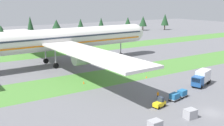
{
  "coord_description": "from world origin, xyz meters",
  "views": [
    {
      "loc": [
        -39.11,
        -27.67,
        19.62
      ],
      "look_at": [
        -2.99,
        28.87,
        4.0
      ],
      "focal_mm": 42.22,
      "sensor_mm": 36.0,
      "label": 1
    }
  ],
  "objects_px": {
    "cargo_dolly_second": "(182,93)",
    "uld_container_0": "(155,125)",
    "airliner": "(56,39)",
    "taxiway_marker_0": "(146,77)",
    "baggage_tug": "(160,103)",
    "cargo_dolly_lead": "(174,96)",
    "taxiway_marker_1": "(84,82)",
    "catering_truck": "(202,77)",
    "ground_crew_marshaller": "(158,95)",
    "uld_container_1": "(190,114)"
  },
  "relations": [
    {
      "from": "catering_truck",
      "to": "ground_crew_marshaller",
      "type": "xyz_separation_m",
      "value": [
        -15.19,
        -1.41,
        -1.01
      ]
    },
    {
      "from": "ground_crew_marshaller",
      "to": "taxiway_marker_1",
      "type": "bearing_deg",
      "value": 109.77
    },
    {
      "from": "uld_container_1",
      "to": "taxiway_marker_1",
      "type": "height_order",
      "value": "uld_container_1"
    },
    {
      "from": "cargo_dolly_second",
      "to": "catering_truck",
      "type": "relative_size",
      "value": 0.33
    },
    {
      "from": "cargo_dolly_lead",
      "to": "taxiway_marker_0",
      "type": "bearing_deg",
      "value": -31.53
    },
    {
      "from": "baggage_tug",
      "to": "cargo_dolly_second",
      "type": "distance_m",
      "value": 7.93
    },
    {
      "from": "airliner",
      "to": "uld_container_0",
      "type": "relative_size",
      "value": 42.91
    },
    {
      "from": "cargo_dolly_lead",
      "to": "catering_truck",
      "type": "distance_m",
      "value": 13.46
    },
    {
      "from": "ground_crew_marshaller",
      "to": "uld_container_0",
      "type": "distance_m",
      "value": 13.84
    },
    {
      "from": "airliner",
      "to": "taxiway_marker_1",
      "type": "distance_m",
      "value": 23.77
    },
    {
      "from": "uld_container_0",
      "to": "taxiway_marker_1",
      "type": "xyz_separation_m",
      "value": [
        1.51,
        27.74,
        -0.51
      ]
    },
    {
      "from": "taxiway_marker_1",
      "to": "uld_container_1",
      "type": "bearing_deg",
      "value": -76.47
    },
    {
      "from": "taxiway_marker_0",
      "to": "uld_container_0",
      "type": "bearing_deg",
      "value": -127.26
    },
    {
      "from": "baggage_tug",
      "to": "ground_crew_marshaller",
      "type": "distance_m",
      "value": 4.25
    },
    {
      "from": "catering_truck",
      "to": "uld_container_1",
      "type": "xyz_separation_m",
      "value": [
        -16.66,
        -11.24,
        -1.13
      ]
    },
    {
      "from": "uld_container_1",
      "to": "cargo_dolly_lead",
      "type": "bearing_deg",
      "value": 63.1
    },
    {
      "from": "cargo_dolly_second",
      "to": "uld_container_0",
      "type": "xyz_separation_m",
      "value": [
        -14.79,
        -8.14,
        -0.07
      ]
    },
    {
      "from": "airliner",
      "to": "ground_crew_marshaller",
      "type": "xyz_separation_m",
      "value": [
        6.28,
        -40.15,
        -7.26
      ]
    },
    {
      "from": "uld_container_0",
      "to": "uld_container_1",
      "type": "bearing_deg",
      "value": 0.84
    },
    {
      "from": "airliner",
      "to": "uld_container_0",
      "type": "xyz_separation_m",
      "value": [
        -3.34,
        -50.1,
        -7.36
      ]
    },
    {
      "from": "catering_truck",
      "to": "taxiway_marker_0",
      "type": "distance_m",
      "value": 14.05
    },
    {
      "from": "taxiway_marker_0",
      "to": "cargo_dolly_lead",
      "type": "bearing_deg",
      "value": -110.35
    },
    {
      "from": "cargo_dolly_lead",
      "to": "ground_crew_marshaller",
      "type": "height_order",
      "value": "ground_crew_marshaller"
    },
    {
      "from": "cargo_dolly_second",
      "to": "uld_container_0",
      "type": "relative_size",
      "value": 1.22
    },
    {
      "from": "cargo_dolly_second",
      "to": "catering_truck",
      "type": "xyz_separation_m",
      "value": [
        10.03,
        3.22,
        1.03
      ]
    },
    {
      "from": "cargo_dolly_lead",
      "to": "taxiway_marker_1",
      "type": "bearing_deg",
      "value": 16.16
    },
    {
      "from": "baggage_tug",
      "to": "catering_truck",
      "type": "height_order",
      "value": "catering_truck"
    },
    {
      "from": "cargo_dolly_second",
      "to": "taxiway_marker_0",
      "type": "xyz_separation_m",
      "value": [
        3.03,
        15.28,
        -0.67
      ]
    },
    {
      "from": "taxiway_marker_0",
      "to": "taxiway_marker_1",
      "type": "distance_m",
      "value": 16.87
    },
    {
      "from": "ground_crew_marshaller",
      "to": "taxiway_marker_1",
      "type": "height_order",
      "value": "ground_crew_marshaller"
    },
    {
      "from": "airliner",
      "to": "cargo_dolly_second",
      "type": "xyz_separation_m",
      "value": [
        11.44,
        -41.96,
        -7.29
      ]
    },
    {
      "from": "ground_crew_marshaller",
      "to": "cargo_dolly_lead",
      "type": "bearing_deg",
      "value": -50.46
    },
    {
      "from": "uld_container_0",
      "to": "cargo_dolly_second",
      "type": "bearing_deg",
      "value": 28.83
    },
    {
      "from": "cargo_dolly_lead",
      "to": "ground_crew_marshaller",
      "type": "distance_m",
      "value": 3.32
    },
    {
      "from": "ground_crew_marshaller",
      "to": "taxiway_marker_1",
      "type": "xyz_separation_m",
      "value": [
        -8.11,
        17.79,
        -0.6
      ]
    },
    {
      "from": "cargo_dolly_second",
      "to": "taxiway_marker_0",
      "type": "bearing_deg",
      "value": -22.41
    },
    {
      "from": "catering_truck",
      "to": "uld_container_1",
      "type": "bearing_deg",
      "value": 105.42
    },
    {
      "from": "catering_truck",
      "to": "cargo_dolly_lead",
      "type": "bearing_deg",
      "value": 87.78
    },
    {
      "from": "uld_container_1",
      "to": "taxiway_marker_0",
      "type": "xyz_separation_m",
      "value": [
        9.66,
        23.3,
        -0.57
      ]
    },
    {
      "from": "baggage_tug",
      "to": "uld_container_1",
      "type": "height_order",
      "value": "baggage_tug"
    },
    {
      "from": "taxiway_marker_0",
      "to": "taxiway_marker_1",
      "type": "bearing_deg",
      "value": 165.16
    },
    {
      "from": "cargo_dolly_lead",
      "to": "uld_container_0",
      "type": "xyz_separation_m",
      "value": [
        -11.94,
        -7.58,
        -0.07
      ]
    },
    {
      "from": "cargo_dolly_second",
      "to": "baggage_tug",
      "type": "bearing_deg",
      "value": 90.0
    },
    {
      "from": "uld_container_0",
      "to": "uld_container_1",
      "type": "relative_size",
      "value": 1.0
    },
    {
      "from": "baggage_tug",
      "to": "uld_container_1",
      "type": "relative_size",
      "value": 1.4
    },
    {
      "from": "ground_crew_marshaller",
      "to": "uld_container_1",
      "type": "height_order",
      "value": "ground_crew_marshaller"
    },
    {
      "from": "airliner",
      "to": "uld_container_0",
      "type": "bearing_deg",
      "value": -6.34
    },
    {
      "from": "catering_truck",
      "to": "uld_container_0",
      "type": "distance_m",
      "value": 27.31
    },
    {
      "from": "cargo_dolly_second",
      "to": "ground_crew_marshaller",
      "type": "distance_m",
      "value": 5.47
    },
    {
      "from": "taxiway_marker_0",
      "to": "baggage_tug",
      "type": "bearing_deg",
      "value": -122.72
    }
  ]
}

